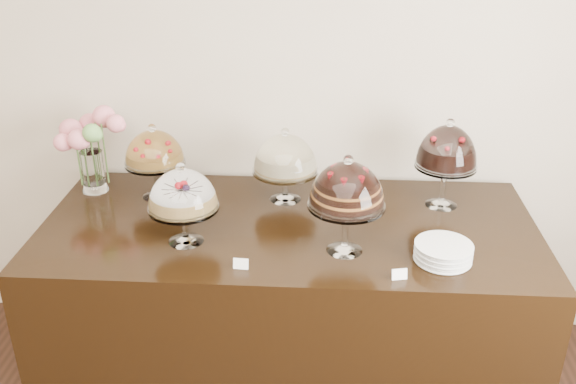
# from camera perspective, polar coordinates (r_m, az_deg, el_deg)

# --- Properties ---
(wall_back) EXTENTS (5.00, 0.04, 3.00)m
(wall_back) POSITION_cam_1_polar(r_m,az_deg,el_deg) (3.19, -5.68, 11.71)
(wall_back) COLOR #BDAF98
(wall_back) RESTS_ON ground
(display_counter) EXTENTS (2.20, 1.00, 0.90)m
(display_counter) POSITION_cam_1_polar(r_m,az_deg,el_deg) (3.10, 0.06, -10.13)
(display_counter) COLOR black
(display_counter) RESTS_ON ground
(cake_stand_sugar_sponge) EXTENTS (0.30, 0.30, 0.36)m
(cake_stand_sugar_sponge) POSITION_cam_1_polar(r_m,az_deg,el_deg) (2.66, -9.36, -0.15)
(cake_stand_sugar_sponge) COLOR white
(cake_stand_sugar_sponge) RESTS_ON display_counter
(cake_stand_choco_layer) EXTENTS (0.31, 0.31, 0.43)m
(cake_stand_choco_layer) POSITION_cam_1_polar(r_m,az_deg,el_deg) (2.54, 5.27, 0.30)
(cake_stand_choco_layer) COLOR white
(cake_stand_choco_layer) RESTS_ON display_counter
(cake_stand_cheesecake) EXTENTS (0.31, 0.31, 0.36)m
(cake_stand_cheesecake) POSITION_cam_1_polar(r_m,az_deg,el_deg) (2.99, -0.25, 3.14)
(cake_stand_cheesecake) COLOR white
(cake_stand_cheesecake) RESTS_ON display_counter
(cake_stand_dark_choco) EXTENTS (0.28, 0.28, 0.43)m
(cake_stand_dark_choco) POSITION_cam_1_polar(r_m,az_deg,el_deg) (3.00, 13.96, 3.59)
(cake_stand_dark_choco) COLOR white
(cake_stand_dark_choco) RESTS_ON display_counter
(cake_stand_fruit_tart) EXTENTS (0.29, 0.29, 0.37)m
(cake_stand_fruit_tart) POSITION_cam_1_polar(r_m,az_deg,el_deg) (3.08, -11.83, 3.59)
(cake_stand_fruit_tart) COLOR white
(cake_stand_fruit_tart) RESTS_ON display_counter
(flower_vase) EXTENTS (0.33, 0.29, 0.41)m
(flower_vase) POSITION_cam_1_polar(r_m,az_deg,el_deg) (3.23, -17.27, 4.40)
(flower_vase) COLOR white
(flower_vase) RESTS_ON display_counter
(plate_stack) EXTENTS (0.22, 0.22, 0.07)m
(plate_stack) POSITION_cam_1_polar(r_m,az_deg,el_deg) (2.65, 13.63, -5.24)
(plate_stack) COLOR silver
(plate_stack) RESTS_ON display_counter
(price_card_left) EXTENTS (0.06, 0.02, 0.04)m
(price_card_left) POSITION_cam_1_polar(r_m,az_deg,el_deg) (2.54, -4.22, -6.38)
(price_card_left) COLOR white
(price_card_left) RESTS_ON display_counter
(price_card_right) EXTENTS (0.06, 0.03, 0.04)m
(price_card_right) POSITION_cam_1_polar(r_m,az_deg,el_deg) (2.50, 9.88, -7.22)
(price_card_right) COLOR white
(price_card_right) RESTS_ON display_counter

